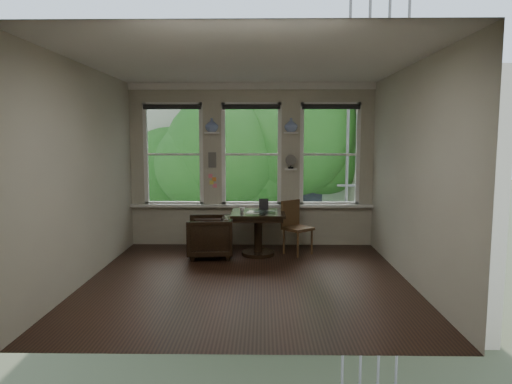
{
  "coord_description": "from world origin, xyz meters",
  "views": [
    {
      "loc": [
        0.22,
        -6.26,
        1.98
      ],
      "look_at": [
        0.1,
        0.9,
        1.15
      ],
      "focal_mm": 32.0,
      "sensor_mm": 36.0,
      "label": 1
    }
  ],
  "objects_px": {
    "side_chair_right": "(298,228)",
    "laptop": "(264,212)",
    "table": "(258,233)",
    "armchair_left": "(210,237)",
    "mug": "(242,210)"
  },
  "relations": [
    {
      "from": "table",
      "to": "laptop",
      "type": "height_order",
      "value": "laptop"
    },
    {
      "from": "armchair_left",
      "to": "mug",
      "type": "bearing_deg",
      "value": 98.16
    },
    {
      "from": "table",
      "to": "side_chair_right",
      "type": "distance_m",
      "value": 0.69
    },
    {
      "from": "armchair_left",
      "to": "mug",
      "type": "height_order",
      "value": "mug"
    },
    {
      "from": "table",
      "to": "mug",
      "type": "relative_size",
      "value": 10.21
    },
    {
      "from": "mug",
      "to": "side_chair_right",
      "type": "bearing_deg",
      "value": 5.52
    },
    {
      "from": "table",
      "to": "mug",
      "type": "distance_m",
      "value": 0.5
    },
    {
      "from": "laptop",
      "to": "mug",
      "type": "distance_m",
      "value": 0.4
    },
    {
      "from": "armchair_left",
      "to": "side_chair_right",
      "type": "distance_m",
      "value": 1.52
    },
    {
      "from": "side_chair_right",
      "to": "laptop",
      "type": "height_order",
      "value": "side_chair_right"
    },
    {
      "from": "side_chair_right",
      "to": "laptop",
      "type": "bearing_deg",
      "value": 158.68
    },
    {
      "from": "table",
      "to": "mug",
      "type": "xyz_separation_m",
      "value": [
        -0.27,
        -0.02,
        0.42
      ]
    },
    {
      "from": "table",
      "to": "laptop",
      "type": "xyz_separation_m",
      "value": [
        0.1,
        -0.13,
        0.39
      ]
    },
    {
      "from": "table",
      "to": "armchair_left",
      "type": "height_order",
      "value": "table"
    },
    {
      "from": "armchair_left",
      "to": "laptop",
      "type": "relative_size",
      "value": 2.11
    }
  ]
}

